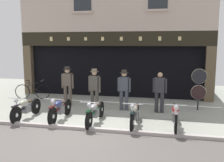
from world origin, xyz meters
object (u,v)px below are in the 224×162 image
Objects in this scene: motorcycle_center at (95,112)px; salesman_left at (68,84)px; tyre_sign_pole at (199,85)px; salesman_right at (124,88)px; advert_board_near at (87,63)px; motorcycle_right at (175,115)px; motorcycle_left at (26,108)px; motorcycle_center_left at (60,109)px; motorcycle_center_right at (135,114)px; leaning_bicycle at (32,91)px; shopkeeper_center at (94,87)px; assistant_far_right at (160,91)px; advert_board_far at (65,63)px.

salesman_left is at bearing -48.80° from motorcycle_center.
salesman_left is (-1.90, 2.23, 0.56)m from motorcycle_center.
motorcycle_center is 4.52m from tyre_sign_pole.
advert_board_near is (-2.42, 2.64, 0.77)m from salesman_right.
motorcycle_left is at bearing 0.71° from motorcycle_right.
motorcycle_center_left is at bearing -153.53° from tyre_sign_pole.
motorcycle_left is 0.99× the size of motorcycle_center_right.
leaning_bicycle is (-4.80, 1.16, -0.54)m from salesman_right.
assistant_far_right is at bearing -167.16° from shopkeeper_center.
advert_board_far is at bearing 129.86° from leaning_bicycle.
salesman_right is at bearing -108.36° from motorcycle_center.
leaning_bicycle is at bearing -128.56° from advert_board_far.
advert_board_near reaches higher than motorcycle_left.
advert_board_far reaches higher than leaning_bicycle.
assistant_far_right reaches higher than motorcycle_center_right.
leaning_bicycle is at bearing -62.84° from motorcycle_left.
tyre_sign_pole reaches higher than motorcycle_left.
shopkeeper_center is at bearing 12.22° from salesman_right.
salesman_left reaches higher than motorcycle_center_left.
leaning_bicycle is (-6.81, 3.03, -0.05)m from motorcycle_right.
motorcycle_center is 5.60m from advert_board_far.
salesman_right is at bearing -43.26° from motorcycle_right.
motorcycle_right is 1.17× the size of leaning_bicycle.
leaning_bicycle is at bearing -22.59° from salesman_left.
motorcycle_left is at bearing 14.28° from leaning_bicycle.
motorcycle_center is 2.87m from assistant_far_right.
advert_board_far is at bearing -180.00° from advert_board_near.
salesman_right is 1.57× the size of advert_board_far.
advert_board_near is 1.02× the size of advert_board_far.
motorcycle_left is at bearing 5.10° from motorcycle_center_left.
tyre_sign_pole is at bearing -153.70° from motorcycle_center_left.
assistant_far_right is at bearing -137.40° from motorcycle_center.
motorcycle_left is 0.99× the size of motorcycle_center_left.
salesman_right is at bearing -137.67° from motorcycle_center_left.
motorcycle_left is 1.19× the size of assistant_far_right.
motorcycle_left is 1.13× the size of shopkeeper_center.
salesman_left reaches higher than tyre_sign_pole.
tyre_sign_pole is (4.21, 0.73, 0.11)m from shopkeeper_center.
motorcycle_left is 5.12m from assistant_far_right.
motorcycle_left is 1.78× the size of advert_board_near.
advert_board_far is at bearing -70.29° from motorcycle_center_left.
advert_board_far is (-5.07, 2.69, 0.82)m from assistant_far_right.
motorcycle_center_right is 1.20× the size of assistant_far_right.
motorcycle_right is 5.09m from salesman_left.
salesman_left reaches higher than leaning_bicycle.
motorcycle_right reaches higher than motorcycle_left.
salesman_right is 1.03× the size of assistant_far_right.
shopkeeper_center is at bearing -72.46° from motorcycle_center.
motorcycle_center_left is 1.16× the size of salesman_right.
motorcycle_center is 1.05× the size of motorcycle_center_right.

